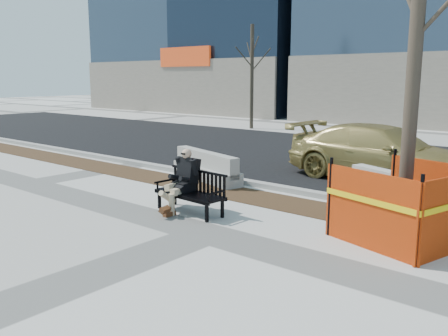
# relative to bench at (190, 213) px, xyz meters

# --- Properties ---
(ground) EXTENTS (120.00, 120.00, 0.00)m
(ground) POSITION_rel_bench_xyz_m (1.13, -0.74, 0.00)
(ground) COLOR beige
(ground) RESTS_ON ground
(mulch_strip) EXTENTS (40.00, 1.20, 0.02)m
(mulch_strip) POSITION_rel_bench_xyz_m (1.13, 1.86, 0.00)
(mulch_strip) COLOR #47301C
(mulch_strip) RESTS_ON ground
(asphalt_street) EXTENTS (60.00, 10.40, 0.01)m
(asphalt_street) POSITION_rel_bench_xyz_m (1.13, 8.06, 0.00)
(asphalt_street) COLOR black
(asphalt_street) RESTS_ON ground
(curb) EXTENTS (60.00, 0.25, 0.12)m
(curb) POSITION_rel_bench_xyz_m (1.13, 2.81, 0.06)
(curb) COLOR #9E9B93
(curb) RESTS_ON ground
(bench) EXTENTS (1.66, 0.69, 0.87)m
(bench) POSITION_rel_bench_xyz_m (0.00, 0.00, 0.00)
(bench) COLOR black
(bench) RESTS_ON ground
(seated_man) EXTENTS (0.61, 0.96, 1.30)m
(seated_man) POSITION_rel_bench_xyz_m (-0.22, 0.06, 0.00)
(seated_man) COLOR black
(seated_man) RESTS_ON ground
(tree_fence) EXTENTS (3.39, 3.39, 6.85)m
(tree_fence) POSITION_rel_bench_xyz_m (3.88, 1.13, 0.00)
(tree_fence) COLOR #E13C0A
(tree_fence) RESTS_ON ground
(sedan) EXTENTS (5.17, 2.30, 1.47)m
(sedan) POSITION_rel_bench_xyz_m (1.75, 5.46, 0.00)
(sedan) COLOR #9E8A47
(sedan) RESTS_ON ground
(jersey_barrier_left) EXTENTS (2.73, 1.28, 0.77)m
(jersey_barrier_left) POSITION_rel_bench_xyz_m (-1.88, 2.57, 0.00)
(jersey_barrier_left) COLOR #A09D96
(jersey_barrier_left) RESTS_ON ground
(jersey_barrier_right) EXTENTS (2.74, 1.53, 0.79)m
(jersey_barrier_right) POSITION_rel_bench_xyz_m (3.29, 2.83, 0.00)
(jersey_barrier_right) COLOR #ABA9A0
(jersey_barrier_right) RESTS_ON ground
(far_tree_left) EXTENTS (2.25, 2.25, 5.85)m
(far_tree_left) POSITION_rel_bench_xyz_m (-8.83, 13.90, 0.00)
(far_tree_left) COLOR #42372A
(far_tree_left) RESTS_ON ground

